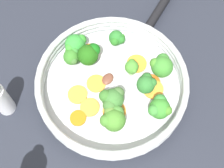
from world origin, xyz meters
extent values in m
plane|color=#20232D|center=(0.00, 0.00, 0.00)|extent=(4.00, 4.00, 0.00)
cylinder|color=#B2B5B7|center=(0.00, 0.00, 0.01)|extent=(0.30, 0.30, 0.01)
torus|color=#AEB3B6|center=(0.00, 0.00, 0.02)|extent=(0.31, 0.31, 0.01)
torus|color=#AEB3B6|center=(0.00, 0.00, 0.03)|extent=(0.31, 0.31, 0.01)
torus|color=#AEB3B6|center=(0.00, 0.00, 0.05)|extent=(0.31, 0.31, 0.01)
sphere|color=#B2B5B9|center=(-0.14, 0.00, 0.02)|extent=(0.01, 0.01, 0.01)
sphere|color=#B1B0B9|center=(-0.13, -0.07, 0.02)|extent=(0.01, 0.01, 0.01)
cylinder|color=orange|center=(0.06, -0.04, 0.02)|extent=(0.06, 0.06, 0.01)
cylinder|color=orange|center=(-0.03, -0.10, 0.02)|extent=(0.04, 0.04, 0.00)
cylinder|color=orange|center=(0.10, 0.00, 0.02)|extent=(0.04, 0.04, 0.01)
cylinder|color=orange|center=(-0.08, 0.00, 0.02)|extent=(0.06, 0.06, 0.00)
cylinder|color=orange|center=(0.07, 0.00, 0.02)|extent=(0.05, 0.05, 0.00)
cylinder|color=orange|center=(-0.06, 0.05, 0.02)|extent=(0.05, 0.05, 0.00)
cylinder|color=orange|center=(0.04, 0.04, 0.02)|extent=(0.05, 0.05, 0.01)
cylinder|color=orange|center=(-0.06, 0.07, 0.02)|extent=(0.05, 0.05, 0.01)
cylinder|color=orange|center=(0.02, -0.03, 0.02)|extent=(0.05, 0.05, 0.00)
cylinder|color=#87A56A|center=(0.02, -0.10, 0.02)|extent=(0.01, 0.01, 0.01)
sphere|color=#306D23|center=(0.02, -0.10, 0.04)|extent=(0.04, 0.04, 0.04)
sphere|color=#2E712A|center=(0.01, -0.10, 0.05)|extent=(0.02, 0.02, 0.02)
sphere|color=#37642C|center=(0.02, -0.09, 0.04)|extent=(0.02, 0.02, 0.02)
sphere|color=#316C1E|center=(0.01, -0.12, 0.04)|extent=(0.02, 0.02, 0.02)
cylinder|color=#688F4D|center=(-0.04, 0.05, 0.02)|extent=(0.02, 0.02, 0.01)
sphere|color=#2A672A|center=(-0.04, 0.05, 0.04)|extent=(0.04, 0.04, 0.04)
sphere|color=#286227|center=(-0.06, 0.05, 0.04)|extent=(0.02, 0.02, 0.02)
sphere|color=#276126|center=(-0.05, 0.06, 0.05)|extent=(0.02, 0.02, 0.02)
cylinder|color=#7CA357|center=(0.06, 0.06, 0.02)|extent=(0.02, 0.02, 0.01)
sphere|color=#407828|center=(0.06, 0.06, 0.04)|extent=(0.05, 0.05, 0.05)
sphere|color=#3F7830|center=(0.04, 0.05, 0.04)|extent=(0.03, 0.03, 0.03)
sphere|color=#3C7328|center=(0.07, 0.05, 0.05)|extent=(0.02, 0.02, 0.02)
sphere|color=#4A712C|center=(0.05, 0.05, 0.05)|extent=(0.03, 0.03, 0.03)
cylinder|color=#86AE6C|center=(-0.05, 0.01, 0.02)|extent=(0.01, 0.01, 0.02)
sphere|color=#40802C|center=(-0.05, 0.01, 0.04)|extent=(0.03, 0.03, 0.03)
sphere|color=#387724|center=(-0.06, 0.00, 0.05)|extent=(0.02, 0.02, 0.02)
sphere|color=#43862B|center=(-0.05, 0.00, 0.04)|extent=(0.02, 0.02, 0.02)
sphere|color=#417A2C|center=(-0.05, 0.02, 0.04)|extent=(0.01, 0.01, 0.01)
cylinder|color=#618545|center=(-0.02, 0.11, 0.02)|extent=(0.02, 0.02, 0.02)
sphere|color=#347D29|center=(-0.02, 0.11, 0.05)|extent=(0.04, 0.04, 0.04)
sphere|color=#337D32|center=(-0.03, 0.10, 0.05)|extent=(0.03, 0.03, 0.03)
sphere|color=#3B7322|center=(-0.03, 0.12, 0.05)|extent=(0.02, 0.02, 0.02)
sphere|color=#377E31|center=(-0.01, 0.11, 0.06)|extent=(0.02, 0.02, 0.02)
cylinder|color=#64844E|center=(-0.09, -0.07, 0.02)|extent=(0.01, 0.01, 0.01)
sphere|color=#266A27|center=(-0.09, -0.07, 0.04)|extent=(0.03, 0.03, 0.03)
sphere|color=#29741E|center=(-0.09, -0.06, 0.04)|extent=(0.02, 0.02, 0.02)
sphere|color=#236822|center=(-0.09, -0.06, 0.04)|extent=(0.02, 0.02, 0.02)
sphere|color=#256720|center=(-0.08, -0.07, 0.04)|extent=(0.02, 0.02, 0.02)
cylinder|color=#789B51|center=(-0.01, -0.12, 0.02)|extent=(0.02, 0.02, 0.01)
sphere|color=#2E8630|center=(-0.01, -0.12, 0.04)|extent=(0.05, 0.05, 0.05)
sphere|color=#2D7F27|center=(-0.02, -0.12, 0.04)|extent=(0.02, 0.02, 0.02)
sphere|color=#318F29|center=(0.01, -0.12, 0.05)|extent=(0.02, 0.02, 0.02)
cylinder|color=#81A569|center=(-0.10, 0.05, 0.02)|extent=(0.01, 0.01, 0.02)
sphere|color=#36782A|center=(-0.10, 0.05, 0.05)|extent=(0.05, 0.05, 0.05)
sphere|color=#3F7B27|center=(-0.09, 0.04, 0.05)|extent=(0.02, 0.02, 0.02)
sphere|color=#35742C|center=(-0.11, 0.04, 0.05)|extent=(0.03, 0.03, 0.03)
cylinder|color=#74A551|center=(-0.01, -0.08, 0.03)|extent=(0.01, 0.01, 0.02)
sphere|color=#1C5411|center=(-0.01, -0.08, 0.05)|extent=(0.04, 0.04, 0.04)
sphere|color=#125E13|center=(-0.02, -0.08, 0.05)|extent=(0.03, 0.03, 0.03)
sphere|color=#124E11|center=(-0.02, -0.08, 0.05)|extent=(0.03, 0.03, 0.03)
cylinder|color=#6FA85C|center=(0.03, 0.03, 0.02)|extent=(0.01, 0.01, 0.02)
sphere|color=#35692D|center=(0.03, 0.03, 0.04)|extent=(0.04, 0.04, 0.04)
sphere|color=#36632A|center=(0.04, 0.03, 0.05)|extent=(0.03, 0.03, 0.03)
sphere|color=#316425|center=(0.04, 0.02, 0.05)|extent=(0.03, 0.03, 0.03)
sphere|color=#3C5F2F|center=(0.01, 0.03, 0.05)|extent=(0.03, 0.03, 0.03)
ellipsoid|color=brown|center=(-0.01, -0.02, 0.02)|extent=(0.03, 0.03, 0.01)
cylinder|color=white|center=(0.18, -0.13, 0.04)|extent=(0.04, 0.04, 0.09)
camera|label=1|loc=(0.20, 0.19, 0.61)|focal=50.00mm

